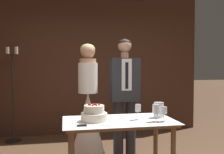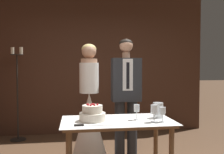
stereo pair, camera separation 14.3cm
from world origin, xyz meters
name	(u,v)px [view 1 (the left image)]	position (x,y,z in m)	size (l,w,h in m)	color
wall_back	(94,64)	(0.00, 2.49, 1.41)	(4.43, 0.12, 2.82)	#472B1E
cake_table	(119,129)	(0.00, 0.12, 0.65)	(1.27, 0.71, 0.75)	brown
tiered_cake	(94,114)	(-0.29, 0.14, 0.83)	(0.30, 0.30, 0.20)	silver
cake_knife	(90,125)	(-0.35, -0.10, 0.76)	(0.45, 0.03, 0.02)	silver
wine_glass_near	(138,109)	(0.22, 0.12, 0.87)	(0.06, 0.06, 0.18)	silver
wine_glass_middle	(156,110)	(0.38, -0.03, 0.88)	(0.08, 0.08, 0.19)	silver
wine_glass_far	(164,111)	(0.48, -0.03, 0.86)	(0.07, 0.07, 0.16)	silver
hurricane_candle	(159,110)	(0.50, 0.19, 0.84)	(0.12, 0.12, 0.18)	silver
bride	(88,117)	(-0.27, 0.97, 0.62)	(0.54, 0.54, 1.69)	white
groom	(125,92)	(0.27, 0.97, 0.98)	(0.42, 0.25, 1.77)	#282B30
candle_stand	(13,98)	(-1.52, 2.11, 0.80)	(0.28, 0.28, 1.71)	black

